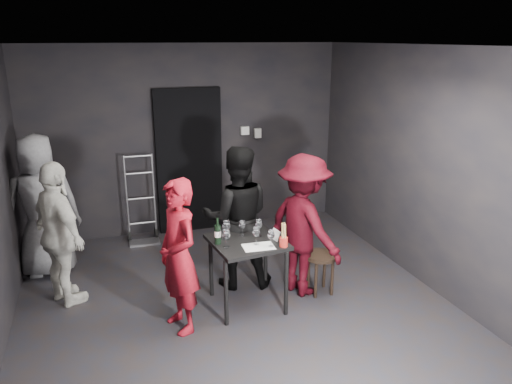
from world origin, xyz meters
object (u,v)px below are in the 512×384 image
object	(u,v)px
tasting_table	(247,249)
man_maroon	(304,221)
bystander_cream	(59,231)
woman_black	(237,211)
bystander_grey	(40,196)
breadstick_cup	(284,235)
hand_truck	(143,226)
stool	(321,262)
wine_bottle	(218,234)
server_red	(179,255)

from	to	relation	value
tasting_table	man_maroon	distance (m)	0.72
tasting_table	bystander_cream	size ratio (longest dim) A/B	0.45
woman_black	bystander_cream	world-z (taller)	woman_black
bystander_grey	breadstick_cup	xyz separation A→B (m)	(2.38, -1.76, -0.12)
hand_truck	man_maroon	bearing A→B (deg)	-51.52
hand_truck	stool	distance (m)	2.76
bystander_grey	wine_bottle	xyz separation A→B (m)	(1.77, -1.48, -0.14)
man_maroon	server_red	bearing A→B (deg)	82.35
stool	woman_black	xyz separation A→B (m)	(-0.82, 0.50, 0.52)
hand_truck	breadstick_cup	world-z (taller)	hand_truck
woman_black	breadstick_cup	size ratio (longest dim) A/B	6.74
tasting_table	breadstick_cup	bearing A→B (deg)	-41.08
bystander_grey	wine_bottle	size ratio (longest dim) A/B	7.16
server_red	wine_bottle	distance (m)	0.50
man_maroon	bystander_grey	world-z (taller)	bystander_grey
hand_truck	tasting_table	size ratio (longest dim) A/B	1.66
wine_bottle	breadstick_cup	distance (m)	0.67
stool	woman_black	world-z (taller)	woman_black
hand_truck	woman_black	distance (m)	1.99
hand_truck	tasting_table	world-z (taller)	hand_truck
man_maroon	stool	bearing A→B (deg)	-140.96
hand_truck	breadstick_cup	distance (m)	2.75
server_red	bystander_grey	size ratio (longest dim) A/B	0.79
woman_black	wine_bottle	bearing A→B (deg)	67.66
tasting_table	man_maroon	xyz separation A→B (m)	(0.69, 0.10, 0.19)
man_maroon	bystander_grey	xyz separation A→B (m)	(-2.76, 1.40, 0.15)
stool	breadstick_cup	distance (m)	0.78
stool	man_maroon	size ratio (longest dim) A/B	0.28
server_red	man_maroon	xyz separation A→B (m)	(1.44, 0.32, 0.06)
man_maroon	breadstick_cup	distance (m)	0.53
woman_black	bystander_grey	xyz separation A→B (m)	(-2.11, 1.00, 0.09)
server_red	breadstick_cup	bearing A→B (deg)	71.18
hand_truck	breadstick_cup	xyz separation A→B (m)	(1.18, -2.40, 0.65)
tasting_table	stool	bearing A→B (deg)	-0.32
hand_truck	bystander_grey	world-z (taller)	bystander_grey
stool	woman_black	size ratio (longest dim) A/B	0.26
stool	bystander_cream	world-z (taller)	bystander_cream
wine_bottle	breadstick_cup	world-z (taller)	wine_bottle
man_maroon	wine_bottle	size ratio (longest dim) A/B	6.08
man_maroon	hand_truck	bearing A→B (deg)	17.36
hand_truck	server_red	bearing A→B (deg)	-86.01
bystander_cream	wine_bottle	size ratio (longest dim) A/B	5.97
man_maroon	wine_bottle	xyz separation A→B (m)	(-1.00, -0.09, 0.01)
tasting_table	wine_bottle	bearing A→B (deg)	177.70
hand_truck	wine_bottle	size ratio (longest dim) A/B	4.49
man_maroon	wine_bottle	world-z (taller)	man_maroon
man_maroon	bystander_cream	world-z (taller)	man_maroon
bystander_cream	bystander_grey	xyz separation A→B (m)	(-0.22, 0.82, 0.17)
tasting_table	breadstick_cup	world-z (taller)	breadstick_cup
hand_truck	bystander_cream	size ratio (longest dim) A/B	0.75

